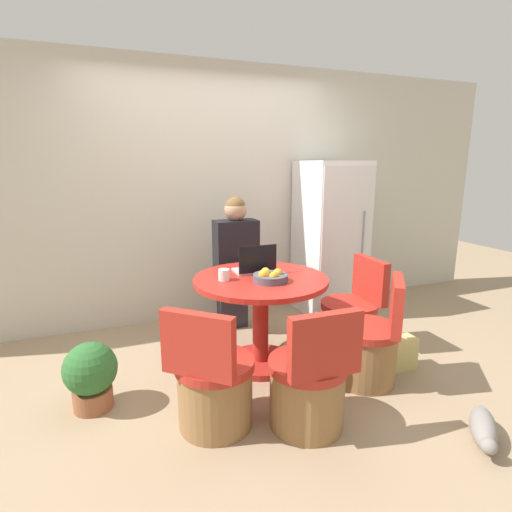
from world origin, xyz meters
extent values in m
plane|color=#9E8466|center=(0.00, 0.00, 0.00)|extent=(12.00, 12.00, 0.00)
cube|color=beige|center=(0.00, 1.41, 1.30)|extent=(7.00, 0.06, 2.60)
cube|color=white|center=(1.23, 1.03, 0.82)|extent=(0.61, 0.65, 1.64)
cube|color=silver|center=(1.23, 0.70, 0.82)|extent=(0.59, 0.01, 1.54)
cylinder|color=gray|center=(1.42, 0.69, 0.90)|extent=(0.02, 0.02, 0.49)
cylinder|color=#B2261E|center=(0.07, 0.13, 0.03)|extent=(0.55, 0.55, 0.05)
cylinder|color=#B2261E|center=(0.07, 0.13, 0.38)|extent=(0.13, 0.13, 0.65)
cylinder|color=#B2261E|center=(0.07, 0.13, 0.72)|extent=(1.05, 1.05, 0.04)
cylinder|color=olive|center=(0.89, 0.11, 0.19)|extent=(0.46, 0.46, 0.39)
cylinder|color=#AD281E|center=(0.89, 0.11, 0.41)|extent=(0.49, 0.49, 0.06)
cube|color=#AD281E|center=(1.08, 0.10, 0.63)|extent=(0.08, 0.44, 0.38)
cylinder|color=olive|center=(0.71, -0.37, 0.19)|extent=(0.46, 0.46, 0.39)
cylinder|color=#AD281E|center=(0.71, -0.37, 0.41)|extent=(0.49, 0.49, 0.06)
cube|color=#AD281E|center=(0.87, -0.50, 0.63)|extent=(0.33, 0.39, 0.38)
cylinder|color=olive|center=(0.05, -0.69, 0.19)|extent=(0.46, 0.46, 0.39)
cylinder|color=#AD281E|center=(0.05, -0.69, 0.41)|extent=(0.49, 0.49, 0.06)
cube|color=#AD281E|center=(0.05, -0.88, 0.63)|extent=(0.44, 0.08, 0.38)
cylinder|color=olive|center=(-0.48, -0.48, 0.19)|extent=(0.46, 0.46, 0.39)
cylinder|color=#AD281E|center=(-0.48, -0.48, 0.41)|extent=(0.49, 0.49, 0.06)
cube|color=#AD281E|center=(-0.61, -0.62, 0.63)|extent=(0.38, 0.35, 0.38)
cube|color=#2D2D38|center=(0.10, 0.98, 0.22)|extent=(0.28, 0.16, 0.44)
cube|color=#2D2D38|center=(0.10, 0.92, 0.51)|extent=(0.32, 0.36, 0.14)
cube|color=black|center=(0.10, 0.84, 0.84)|extent=(0.40, 0.22, 0.52)
sphere|color=tan|center=(0.10, 0.84, 1.19)|extent=(0.21, 0.21, 0.21)
sphere|color=brown|center=(0.10, 0.84, 1.22)|extent=(0.19, 0.19, 0.19)
cube|color=#B7B7BC|center=(0.08, 0.32, 0.75)|extent=(0.32, 0.21, 0.02)
cube|color=black|center=(0.08, 0.22, 0.87)|extent=(0.32, 0.01, 0.22)
cylinder|color=#4C4C56|center=(0.10, 0.01, 0.77)|extent=(0.26, 0.26, 0.05)
sphere|color=orange|center=(0.16, 0.00, 0.80)|extent=(0.07, 0.07, 0.07)
sphere|color=gold|center=(0.08, 0.06, 0.80)|extent=(0.07, 0.07, 0.07)
sphere|color=orange|center=(0.04, -0.01, 0.81)|extent=(0.08, 0.08, 0.08)
sphere|color=orange|center=(0.10, -0.05, 0.80)|extent=(0.06, 0.06, 0.06)
cylinder|color=white|center=(-0.22, 0.16, 0.79)|extent=(0.09, 0.09, 0.09)
ellipsoid|color=gray|center=(0.97, -1.20, 0.08)|extent=(0.37, 0.38, 0.16)
sphere|color=gray|center=(0.82, -1.35, 0.11)|extent=(0.09, 0.09, 0.09)
cylinder|color=gray|center=(1.09, -1.07, 0.10)|extent=(0.14, 0.14, 0.13)
cylinder|color=#935638|center=(-1.21, -0.01, 0.07)|extent=(0.26, 0.26, 0.14)
sphere|color=#2D662D|center=(-1.21, -0.01, 0.29)|extent=(0.35, 0.35, 0.35)
cube|color=tan|center=(1.07, -0.33, 0.13)|extent=(0.30, 0.14, 0.26)
camera|label=1|loc=(-1.05, -2.65, 1.62)|focal=28.00mm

